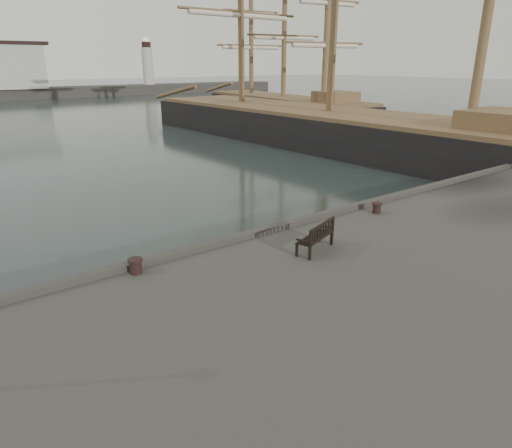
{
  "coord_description": "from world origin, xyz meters",
  "views": [
    {
      "loc": [
        -8.29,
        -11.17,
        6.83
      ],
      "look_at": [
        -0.3,
        -0.5,
        2.1
      ],
      "focal_mm": 32.0,
      "sensor_mm": 36.0,
      "label": 1
    }
  ],
  "objects_px": {
    "bollard_left": "(136,266)",
    "tall_ship_far": "(283,112)",
    "tall_ship_main": "(328,136)",
    "bench": "(316,242)",
    "bollard_right": "(377,208)"
  },
  "relations": [
    {
      "from": "bollard_right",
      "to": "tall_ship_main",
      "type": "xyz_separation_m",
      "value": [
        15.75,
        18.04,
        -0.93
      ]
    },
    {
      "from": "tall_ship_main",
      "to": "bench",
      "type": "bearing_deg",
      "value": -138.1
    },
    {
      "from": "bollard_left",
      "to": "tall_ship_far",
      "type": "height_order",
      "value": "tall_ship_far"
    },
    {
      "from": "bench",
      "to": "tall_ship_main",
      "type": "relative_size",
      "value": 0.04
    },
    {
      "from": "tall_ship_main",
      "to": "tall_ship_far",
      "type": "height_order",
      "value": "tall_ship_main"
    },
    {
      "from": "bollard_right",
      "to": "tall_ship_far",
      "type": "xyz_separation_m",
      "value": [
        25.11,
        35.31,
        -0.93
      ]
    },
    {
      "from": "tall_ship_main",
      "to": "tall_ship_far",
      "type": "distance_m",
      "value": 19.64
    },
    {
      "from": "tall_ship_main",
      "to": "tall_ship_far",
      "type": "xyz_separation_m",
      "value": [
        9.35,
        17.27,
        0.0
      ]
    },
    {
      "from": "bollard_right",
      "to": "tall_ship_far",
      "type": "bearing_deg",
      "value": 54.59
    },
    {
      "from": "tall_ship_main",
      "to": "bollard_right",
      "type": "bearing_deg",
      "value": -133.08
    },
    {
      "from": "bollard_left",
      "to": "tall_ship_main",
      "type": "height_order",
      "value": "tall_ship_main"
    },
    {
      "from": "tall_ship_main",
      "to": "tall_ship_far",
      "type": "bearing_deg",
      "value": 59.59
    },
    {
      "from": "bench",
      "to": "tall_ship_far",
      "type": "height_order",
      "value": "tall_ship_far"
    },
    {
      "from": "bollard_left",
      "to": "tall_ship_far",
      "type": "xyz_separation_m",
      "value": [
        34.29,
        34.82,
        -0.93
      ]
    },
    {
      "from": "bench",
      "to": "tall_ship_far",
      "type": "bearing_deg",
      "value": 32.75
    }
  ]
}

